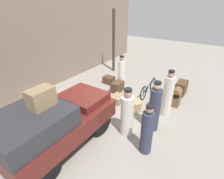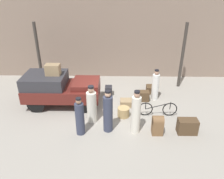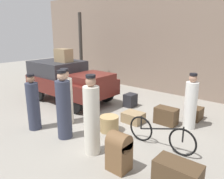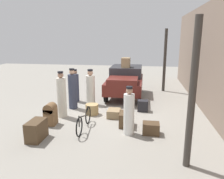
% 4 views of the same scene
% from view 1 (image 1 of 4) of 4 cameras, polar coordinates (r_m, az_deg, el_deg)
% --- Properties ---
extents(ground_plane, '(30.00, 30.00, 0.00)m').
position_cam_1_polar(ground_plane, '(6.87, 0.45, -8.13)').
color(ground_plane, gray).
extents(station_building_facade, '(16.00, 0.15, 4.50)m').
position_cam_1_polar(station_building_facade, '(8.73, -23.03, 13.79)').
color(station_building_facade, gray).
rests_on(station_building_facade, ground).
extents(canopy_pillar_right, '(0.17, 0.17, 3.55)m').
position_cam_1_polar(canopy_pillar_right, '(10.56, 0.54, 15.27)').
color(canopy_pillar_right, '#38332D').
rests_on(canopy_pillar_right, ground).
extents(truck, '(3.48, 1.77, 1.53)m').
position_cam_1_polar(truck, '(5.32, -18.68, -10.14)').
color(truck, black).
rests_on(truck, ground).
extents(bicycle, '(1.72, 0.04, 0.69)m').
position_cam_1_polar(bicycle, '(8.23, 11.80, 0.39)').
color(bicycle, black).
rests_on(bicycle, ground).
extents(wicker_basket, '(0.52, 0.52, 0.43)m').
position_cam_1_polar(wicker_basket, '(7.05, 7.46, -5.28)').
color(wicker_basket, tan).
rests_on(wicker_basket, ground).
extents(conductor_in_dark_uniform, '(0.34, 0.34, 1.58)m').
position_cam_1_polar(conductor_in_dark_uniform, '(5.07, 11.34, -13.28)').
color(conductor_in_dark_uniform, '#33384C').
rests_on(conductor_in_dark_uniform, ground).
extents(porter_carrying_trunk, '(0.36, 0.36, 1.82)m').
position_cam_1_polar(porter_carrying_trunk, '(6.76, 17.73, -1.81)').
color(porter_carrying_trunk, silver).
rests_on(porter_carrying_trunk, ground).
extents(porter_standing_middle, '(0.35, 0.35, 1.59)m').
position_cam_1_polar(porter_standing_middle, '(8.77, 3.13, 5.51)').
color(porter_standing_middle, white).
rests_on(porter_standing_middle, ground).
extents(porter_with_bicycle, '(0.41, 0.41, 1.66)m').
position_cam_1_polar(porter_with_bicycle, '(5.60, 4.93, -8.03)').
color(porter_with_bicycle, silver).
rests_on(porter_with_bicycle, ground).
extents(porter_lifting_near_truck, '(0.38, 0.38, 1.78)m').
position_cam_1_polar(porter_lifting_near_truck, '(5.90, 13.69, -6.04)').
color(porter_lifting_near_truck, '#33384C').
rests_on(porter_lifting_near_truck, ground).
extents(trunk_large_brown, '(0.76, 0.42, 0.61)m').
position_cam_1_polar(trunk_large_brown, '(8.77, 21.67, 0.48)').
color(trunk_large_brown, '#4C3823').
rests_on(trunk_large_brown, ground).
extents(trunk_wicker_pale, '(0.60, 0.49, 0.30)m').
position_cam_1_polar(trunk_wicker_pale, '(7.59, 1.81, -3.01)').
color(trunk_wicker_pale, '#937A56').
rests_on(trunk_wicker_pale, ground).
extents(trunk_barrel_dark, '(0.42, 0.38, 0.80)m').
position_cam_1_polar(trunk_barrel_dark, '(7.67, 20.06, -2.14)').
color(trunk_barrel_dark, brown).
rests_on(trunk_barrel_dark, ground).
extents(suitcase_small_leather, '(0.65, 0.40, 0.50)m').
position_cam_1_polar(suitcase_small_leather, '(8.40, 1.76, 0.91)').
color(suitcase_small_leather, '#4C3823').
rests_on(suitcase_small_leather, ground).
extents(trunk_umber_medium, '(0.36, 0.44, 0.47)m').
position_cam_1_polar(trunk_umber_medium, '(7.54, -9.08, -2.87)').
color(trunk_umber_medium, '#232328').
rests_on(trunk_umber_medium, ground).
extents(suitcase_tan_flat, '(0.42, 0.54, 0.38)m').
position_cam_1_polar(suitcase_tan_flat, '(9.27, -1.08, 3.16)').
color(suitcase_tan_flat, '#4C3823').
rests_on(suitcase_tan_flat, ground).
extents(trunk_on_truck_roof, '(0.65, 0.43, 0.50)m').
position_cam_1_polar(trunk_on_truck_roof, '(4.75, -22.13, -2.51)').
color(trunk_on_truck_roof, '#937A56').
rests_on(trunk_on_truck_roof, truck).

